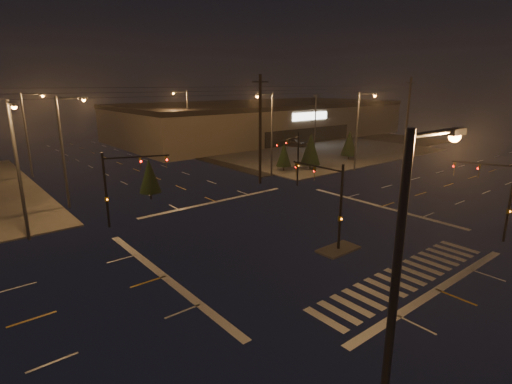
{
  "coord_description": "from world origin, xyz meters",
  "views": [
    {
      "loc": [
        -20.33,
        -20.03,
        11.01
      ],
      "look_at": [
        -1.72,
        2.81,
        3.0
      ],
      "focal_mm": 28.0,
      "sensor_mm": 36.0,
      "label": 1
    }
  ],
  "objects": [
    {
      "name": "car_parked",
      "position": [
        30.09,
        31.12,
        0.82
      ],
      "size": [
        3.66,
        5.17,
        1.63
      ],
      "primitive_type": "imported",
      "rotation": [
        0.0,
        0.0,
        0.4
      ],
      "color": "black",
      "rests_on": "ground"
    },
    {
      "name": "utility_pole_1",
      "position": [
        8.0,
        14.0,
        6.13
      ],
      "size": [
        2.2,
        0.32,
        12.0
      ],
      "color": "black",
      "rests_on": "ground"
    },
    {
      "name": "conifer_0",
      "position": [
        14.53,
        17.05,
        2.22
      ],
      "size": [
        1.94,
        1.94,
        3.74
      ],
      "color": "black",
      "rests_on": "ground"
    },
    {
      "name": "ground",
      "position": [
        0.0,
        0.0,
        0.0
      ],
      "size": [
        140.0,
        140.0,
        0.0
      ],
      "primitive_type": "plane",
      "color": "black",
      "rests_on": "ground"
    },
    {
      "name": "median_island",
      "position": [
        0.0,
        -4.0,
        0.07
      ],
      "size": [
        3.0,
        1.6,
        0.15
      ],
      "primitive_type": "cube",
      "color": "#43413C",
      "rests_on": "ground"
    },
    {
      "name": "streetlight_6",
      "position": [
        22.0,
        11.18,
        5.8
      ],
      "size": [
        0.32,
        2.77,
        10.0
      ],
      "color": "#38383A",
      "rests_on": "ground"
    },
    {
      "name": "conifer_2",
      "position": [
        27.59,
        16.87,
        2.57
      ],
      "size": [
        2.39,
        2.39,
        4.44
      ],
      "color": "black",
      "rests_on": "ground"
    },
    {
      "name": "stop_bar_near",
      "position": [
        0.0,
        -11.0,
        0.01
      ],
      "size": [
        16.0,
        0.5,
        0.01
      ],
      "primitive_type": "cube",
      "color": "beige",
      "rests_on": "ground"
    },
    {
      "name": "parking_lot",
      "position": [
        35.0,
        28.0,
        0.04
      ],
      "size": [
        50.0,
        24.0,
        0.08
      ],
      "primitive_type": "cube",
      "color": "black",
      "rests_on": "ground"
    },
    {
      "name": "signal_mast_ne",
      "position": [
        9.5,
        10.14,
        3.79
      ],
      "size": [
        4.84,
        1.86,
        6.0
      ],
      "color": "black",
      "rests_on": "ground"
    },
    {
      "name": "signal_mast_se",
      "position": [
        10.23,
        -9.75,
        3.71
      ],
      "size": [
        1.55,
        3.87,
        6.0
      ],
      "color": "black",
      "rests_on": "ground"
    },
    {
      "name": "streetlight_5",
      "position": [
        -16.0,
        11.18,
        5.8
      ],
      "size": [
        0.32,
        2.77,
        10.0
      ],
      "color": "#38383A",
      "rests_on": "ground"
    },
    {
      "name": "streetlight_1",
      "position": [
        -11.18,
        18.0,
        5.8
      ],
      "size": [
        2.77,
        0.32,
        10.0
      ],
      "color": "#38383A",
      "rests_on": "ground"
    },
    {
      "name": "conifer_3",
      "position": [
        -4.45,
        15.89,
        2.37
      ],
      "size": [
        2.14,
        2.14,
        4.04
      ],
      "color": "black",
      "rests_on": "ground"
    },
    {
      "name": "streetlight_4",
      "position": [
        11.18,
        36.0,
        5.8
      ],
      "size": [
        2.77,
        0.32,
        10.0
      ],
      "color": "#38383A",
      "rests_on": "ground"
    },
    {
      "name": "utility_pole_2",
      "position": [
        38.0,
        14.0,
        6.13
      ],
      "size": [
        2.2,
        0.32,
        12.0
      ],
      "color": "black",
      "rests_on": "ground"
    },
    {
      "name": "signal_mast_nw",
      "position": [
        -9.5,
        10.14,
        3.79
      ],
      "size": [
        4.84,
        1.86,
        6.0
      ],
      "color": "black",
      "rests_on": "ground"
    },
    {
      "name": "streetlight_2",
      "position": [
        -11.18,
        34.0,
        5.8
      ],
      "size": [
        2.77,
        0.32,
        10.0
      ],
      "color": "#38383A",
      "rests_on": "ground"
    },
    {
      "name": "retail_building",
      "position": [
        35.0,
        45.99,
        3.84
      ],
      "size": [
        60.2,
        28.3,
        7.2
      ],
      "color": "#746752",
      "rests_on": "ground"
    },
    {
      "name": "signal_mast_median",
      "position": [
        0.0,
        -3.07,
        3.75
      ],
      "size": [
        0.25,
        4.59,
        6.0
      ],
      "color": "black",
      "rests_on": "ground"
    },
    {
      "name": "streetlight_3",
      "position": [
        11.18,
        16.0,
        5.8
      ],
      "size": [
        2.77,
        0.32,
        10.0
      ],
      "color": "#38383A",
      "rests_on": "ground"
    },
    {
      "name": "streetlight_0",
      "position": [
        -11.18,
        -15.0,
        5.8
      ],
      "size": [
        2.77,
        0.32,
        10.0
      ],
      "color": "#38383A",
      "rests_on": "ground"
    },
    {
      "name": "stop_bar_far",
      "position": [
        0.0,
        11.0,
        0.01
      ],
      "size": [
        16.0,
        0.5,
        0.01
      ],
      "primitive_type": "cube",
      "color": "beige",
      "rests_on": "ground"
    },
    {
      "name": "sidewalk_ne",
      "position": [
        30.0,
        30.0,
        0.06
      ],
      "size": [
        36.0,
        36.0,
        0.12
      ],
      "primitive_type": "cube",
      "color": "#43413C",
      "rests_on": "ground"
    },
    {
      "name": "crosswalk",
      "position": [
        0.0,
        -9.0,
        0.01
      ],
      "size": [
        15.0,
        2.6,
        0.01
      ],
      "primitive_type": "cube",
      "color": "beige",
      "rests_on": "ground"
    },
    {
      "name": "conifer_1",
      "position": [
        18.02,
        15.68,
        2.75
      ],
      "size": [
        2.62,
        2.62,
        4.8
      ],
      "color": "black",
      "rests_on": "ground"
    }
  ]
}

